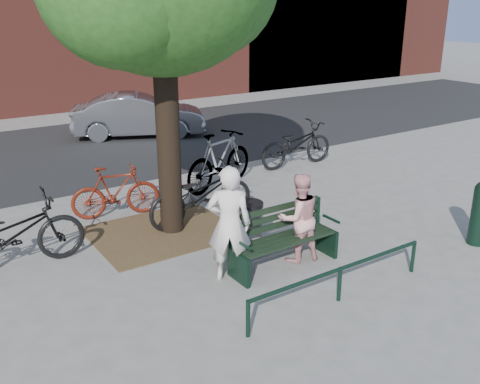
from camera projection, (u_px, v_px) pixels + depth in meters
ground at (284, 266)px, 8.23m from camera, size 90.00×90.00×0.00m
dirt_pit at (162, 232)px, 9.43m from camera, size 2.40×2.00×0.02m
road at (95, 148)px, 14.89m from camera, size 40.00×7.00×0.01m
park_bench at (282, 236)px, 8.13m from camera, size 1.74×0.54×0.97m
guard_railing at (340, 274)px, 7.15m from camera, size 3.06×0.06×0.51m
person_left at (229, 224)px, 7.59m from camera, size 0.75×0.70×1.73m
person_right at (299, 218)px, 8.21m from camera, size 0.79×0.67×1.43m
bollard at (480, 211)px, 8.81m from camera, size 0.29×0.29×1.10m
litter_bin at (249, 229)px, 8.42m from camera, size 0.45×0.45×0.91m
bicycle_a at (11, 235)px, 7.96m from camera, size 2.16×0.78×1.13m
bicycle_b at (116, 191)px, 9.99m from camera, size 1.71×0.85×0.99m
bicycle_c at (201, 195)px, 9.67m from camera, size 2.10×0.75×1.10m
bicycle_d at (220, 160)px, 11.52m from camera, size 2.16×1.22×1.25m
bicycle_e at (296, 145)px, 13.09m from camera, size 2.09×0.78×1.09m
parked_car at (139, 115)px, 15.97m from camera, size 4.10×2.82×1.28m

